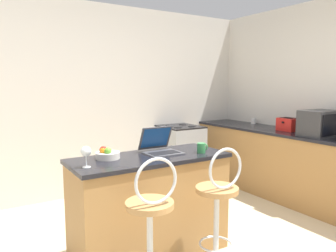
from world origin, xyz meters
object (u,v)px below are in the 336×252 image
Objects in this scene: wine_glass_tall at (86,152)px; laptop at (160,146)px; toaster at (288,124)px; mug_white at (254,121)px; mug_green at (202,148)px; microwave at (320,123)px; fruit_bowl at (107,154)px; stove_range at (180,156)px; bar_stool_near at (151,233)px; bar_stool_far at (218,215)px.

laptop is at bearing 13.05° from wine_glass_tall.
mug_white is (0.18, 0.78, -0.04)m from toaster.
wine_glass_tall is (-2.90, -0.46, 0.03)m from toaster.
wine_glass_tall is 1.06m from mug_green.
fruit_bowl is (-2.60, 0.23, -0.12)m from microwave.
stove_range is (1.21, 1.45, -0.51)m from laptop.
wine_glass_tall is at bearing 121.62° from bar_stool_near.
bar_stool_far is 1.16× the size of stove_range.
wine_glass_tall is 1.72× the size of mug_green.
fruit_bowl is at bearing 38.38° from wine_glass_tall.
toaster reaches higher than stove_range.
laptop is at bearing 146.22° from mug_green.
mug_green is at bearing 179.85° from microwave.
microwave is at bearing -97.42° from toaster.
laptop is 1.95× the size of wine_glass_tall.
toaster is 2.94m from wine_glass_tall.
microwave is at bearing -5.14° from fruit_bowl.
bar_stool_near is 2.81m from toaster.
toaster is (0.07, 0.50, -0.07)m from microwave.
fruit_bowl is (-2.66, -0.27, -0.05)m from toaster.
microwave is 1.98m from stove_range.
laptop is 2.10m from microwave.
bar_stool_far is 2.06m from microwave.
microwave is (1.94, 0.43, 0.56)m from bar_stool_far.
bar_stool_near is at bearing -150.69° from mug_green.
stove_range is 9.85× the size of mug_white.
wine_glass_tall is at bearing -171.06° from toaster.
laptop reaches higher than stove_range.
bar_stool_near is 0.76m from wine_glass_tall.
mug_green is (1.06, -0.04, -0.07)m from wine_glass_tall.
mug_white is (0.25, 1.29, -0.11)m from microwave.
fruit_bowl is at bearing -159.72° from mug_white.
wine_glass_tall reaches higher than stove_range.
mug_white is (2.79, 1.71, 0.45)m from bar_stool_near.
laptop is at bearing -1.92° from fruit_bowl.
bar_stool_far is at bearing -76.74° from laptop.
fruit_bowl is at bearing 174.86° from microwave.
bar_stool_far reaches higher than mug_white.
fruit_bowl is 2.15× the size of mug_green.
bar_stool_near reaches higher than mug_white.
microwave is 4.86× the size of mug_green.
toaster is 0.81m from mug_white.
wine_glass_tall is (-0.90, 0.47, 0.52)m from bar_stool_far.
fruit_bowl is (0.24, 0.19, -0.08)m from wine_glass_tall.
microwave is 1.87× the size of toaster.
microwave is at bearing -0.15° from mug_green.
stove_range is at bearing 39.81° from fruit_bowl.
mug_white is at bearing 20.28° from fruit_bowl.
microwave is at bearing -0.89° from wine_glass_tall.
microwave is 2.84m from wine_glass_tall.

